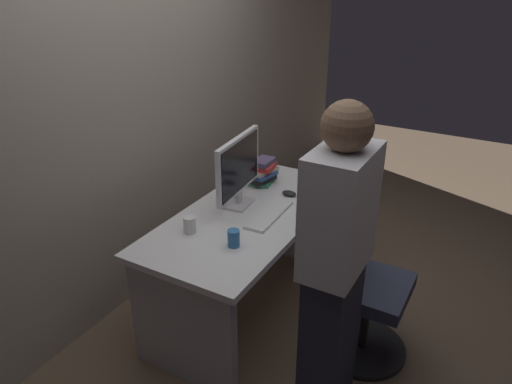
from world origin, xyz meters
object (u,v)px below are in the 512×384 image
Objects in this scene: cup_near_keyboard at (234,238)px; monitor at (239,168)px; office_chair at (359,289)px; cup_by_monitor at (190,225)px; book_stack at (262,172)px; mouse at (289,193)px; cell_phone at (310,188)px; person_at_desk at (335,269)px; keyboard at (269,215)px; desk at (249,242)px.

monitor is at bearing 27.92° from cup_near_keyboard.
office_chair is at bearing -59.24° from cup_near_keyboard.
cup_near_keyboard is 0.30m from cup_by_monitor.
book_stack is at bearing 5.49° from monitor.
mouse is at bearing 1.01° from cup_near_keyboard.
cell_phone is at bearing -23.39° from mouse.
person_at_desk reaches higher than cup_by_monitor.
office_chair reaches higher than cup_by_monitor.
cell_phone is at bearing -32.93° from monitor.
keyboard is at bearing -146.08° from book_stack.
keyboard is (0.03, 0.61, 0.31)m from office_chair.
monitor reaches higher than cup_by_monitor.
keyboard is at bearing 86.83° from office_chair.
office_chair reaches higher than cup_near_keyboard.
desk is 1.66× the size of office_chair.
mouse is (0.33, -0.12, 0.23)m from desk.
monitor is 0.49m from cup_by_monitor.
person_at_desk is 11.38× the size of cell_phone.
book_stack is at bearing 31.61° from keyboard.
keyboard is 4.30× the size of mouse.
person_at_desk is 16.39× the size of mouse.
cup_near_keyboard reaches higher than keyboard.
monitor is at bearing 85.19° from office_chair.
desk is 15.76× the size of cup_by_monitor.
cup_by_monitor is at bearing 177.81° from book_stack.
person_at_desk is at bearing -122.57° from desk.
person_at_desk is (-0.46, 0.00, 0.41)m from office_chair.
mouse is at bearing -38.06° from monitor.
cup_by_monitor reaches higher than cell_phone.
office_chair reaches higher than cell_phone.
office_chair is at bearing -95.48° from keyboard.
person_at_desk is 3.03× the size of monitor.
mouse is (0.32, 0.02, 0.01)m from keyboard.
book_stack is (0.41, 0.27, 0.08)m from keyboard.
cup_near_keyboard reaches higher than mouse.
desk is 0.54m from book_stack.
mouse is 0.69× the size of cell_phone.
cup_by_monitor is (-0.43, 0.07, -0.21)m from monitor.
mouse reaches higher than desk.
keyboard is 0.50m from cell_phone.
mouse is at bearing -109.06° from book_stack.
cell_phone is at bearing -22.11° from cup_by_monitor.
office_chair reaches higher than book_stack.
monitor is at bearing 58.05° from person_at_desk.
cup_near_keyboard is 0.68× the size of cell_phone.
monitor reaches higher than cup_near_keyboard.
book_stack reaches higher than cup_near_keyboard.
desk is at bearing -24.16° from cup_by_monitor.
cup_by_monitor is (0.09, 0.91, -0.06)m from person_at_desk.
office_chair is at bearing -116.46° from book_stack.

